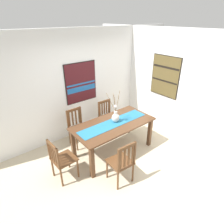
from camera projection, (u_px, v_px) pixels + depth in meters
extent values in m
cube|color=beige|center=(126.00, 164.00, 4.19)|extent=(6.40, 6.40, 0.03)
cube|color=white|center=(79.00, 84.00, 4.86)|extent=(6.40, 0.12, 2.70)
cube|color=white|center=(184.00, 88.00, 4.62)|extent=(0.12, 6.40, 2.70)
cube|color=#51331E|center=(113.00, 124.00, 4.24)|extent=(1.86, 0.91, 0.03)
cube|color=#51331E|center=(92.00, 162.00, 3.68)|extent=(0.08, 0.08, 0.74)
cube|color=#51331E|center=(150.00, 132.00, 4.64)|extent=(0.08, 0.08, 0.74)
cube|color=#51331E|center=(73.00, 144.00, 4.20)|extent=(0.08, 0.08, 0.74)
cube|color=#51331E|center=(129.00, 121.00, 5.16)|extent=(0.08, 0.08, 0.74)
cube|color=#236B93|center=(113.00, 123.00, 4.23)|extent=(1.71, 0.36, 0.01)
ellipsoid|color=silver|center=(116.00, 118.00, 4.24)|extent=(0.19, 0.16, 0.21)
cylinder|color=silver|center=(116.00, 113.00, 4.18)|extent=(0.08, 0.08, 0.07)
cylinder|color=brown|center=(118.00, 101.00, 4.09)|extent=(0.11, 0.02, 0.47)
cylinder|color=brown|center=(115.00, 107.00, 4.06)|extent=(0.09, 0.06, 0.28)
cylinder|color=brown|center=(111.00, 102.00, 4.10)|extent=(0.12, 0.19, 0.41)
cylinder|color=brown|center=(114.00, 102.00, 4.14)|extent=(0.05, 0.15, 0.39)
cylinder|color=brown|center=(115.00, 103.00, 4.08)|extent=(0.04, 0.05, 0.39)
cylinder|color=brown|center=(117.00, 104.00, 4.06)|extent=(0.03, 0.08, 0.38)
cylinder|color=brown|center=(115.00, 104.00, 4.12)|extent=(0.02, 0.06, 0.33)
sphere|color=white|center=(115.00, 106.00, 4.06)|extent=(0.07, 0.07, 0.07)
cube|color=brown|center=(109.00, 118.00, 5.15)|extent=(0.42, 0.42, 0.03)
cylinder|color=brown|center=(118.00, 125.00, 5.23)|extent=(0.04, 0.04, 0.44)
cylinder|color=brown|center=(108.00, 130.00, 5.03)|extent=(0.04, 0.04, 0.44)
cylinder|color=brown|center=(110.00, 120.00, 5.48)|extent=(0.04, 0.04, 0.44)
cylinder|color=brown|center=(100.00, 124.00, 5.28)|extent=(0.04, 0.04, 0.44)
cube|color=brown|center=(109.00, 106.00, 5.28)|extent=(0.04, 0.04, 0.43)
cube|color=brown|center=(99.00, 109.00, 5.08)|extent=(0.04, 0.04, 0.43)
cube|color=brown|center=(104.00, 101.00, 5.10)|extent=(0.38, 0.03, 0.06)
cube|color=brown|center=(109.00, 107.00, 5.27)|extent=(0.04, 0.02, 0.34)
cube|color=brown|center=(107.00, 107.00, 5.23)|extent=(0.04, 0.02, 0.34)
cube|color=brown|center=(104.00, 108.00, 5.19)|extent=(0.04, 0.02, 0.34)
cube|color=brown|center=(102.00, 109.00, 5.15)|extent=(0.04, 0.02, 0.34)
cube|color=brown|center=(100.00, 110.00, 5.10)|extent=(0.04, 0.02, 0.34)
cube|color=brown|center=(64.00, 159.00, 3.66)|extent=(0.44, 0.44, 0.03)
cylinder|color=brown|center=(69.00, 159.00, 3.99)|extent=(0.04, 0.04, 0.44)
cylinder|color=brown|center=(78.00, 168.00, 3.75)|extent=(0.04, 0.04, 0.44)
cylinder|color=brown|center=(53.00, 167.00, 3.77)|extent=(0.04, 0.04, 0.44)
cylinder|color=brown|center=(62.00, 178.00, 3.54)|extent=(0.04, 0.04, 0.44)
cube|color=brown|center=(49.00, 149.00, 3.56)|extent=(0.04, 0.04, 0.44)
cube|color=brown|center=(58.00, 159.00, 3.32)|extent=(0.04, 0.04, 0.44)
cube|color=brown|center=(52.00, 145.00, 3.36)|extent=(0.05, 0.38, 0.06)
cube|color=brown|center=(50.00, 150.00, 3.55)|extent=(0.02, 0.04, 0.35)
cube|color=brown|center=(51.00, 152.00, 3.50)|extent=(0.02, 0.04, 0.35)
cube|color=brown|center=(53.00, 154.00, 3.45)|extent=(0.02, 0.04, 0.35)
cube|color=brown|center=(55.00, 156.00, 3.40)|extent=(0.02, 0.04, 0.35)
cube|color=brown|center=(57.00, 159.00, 3.35)|extent=(0.02, 0.04, 0.35)
cube|color=brown|center=(79.00, 129.00, 4.63)|extent=(0.42, 0.42, 0.03)
cylinder|color=brown|center=(90.00, 137.00, 4.71)|extent=(0.04, 0.04, 0.44)
cylinder|color=brown|center=(77.00, 143.00, 4.51)|extent=(0.04, 0.04, 0.44)
cylinder|color=brown|center=(82.00, 131.00, 4.96)|extent=(0.04, 0.04, 0.44)
cylinder|color=brown|center=(70.00, 136.00, 4.76)|extent=(0.04, 0.04, 0.44)
cube|color=brown|center=(81.00, 115.00, 4.75)|extent=(0.04, 0.04, 0.47)
cube|color=brown|center=(68.00, 120.00, 4.55)|extent=(0.04, 0.04, 0.47)
cube|color=brown|center=(73.00, 110.00, 4.56)|extent=(0.38, 0.03, 0.06)
cube|color=brown|center=(79.00, 116.00, 4.73)|extent=(0.04, 0.02, 0.38)
cube|color=brown|center=(76.00, 117.00, 4.68)|extent=(0.04, 0.02, 0.38)
cube|color=brown|center=(73.00, 118.00, 4.63)|extent=(0.04, 0.02, 0.38)
cube|color=brown|center=(69.00, 119.00, 4.58)|extent=(0.04, 0.02, 0.38)
cube|color=brown|center=(120.00, 162.00, 3.59)|extent=(0.45, 0.45, 0.03)
cylinder|color=brown|center=(107.00, 169.00, 3.73)|extent=(0.04, 0.04, 0.44)
cylinder|color=brown|center=(122.00, 162.00, 3.92)|extent=(0.04, 0.04, 0.44)
cylinder|color=brown|center=(118.00, 181.00, 3.47)|extent=(0.04, 0.04, 0.44)
cylinder|color=brown|center=(133.00, 173.00, 3.65)|extent=(0.04, 0.04, 0.44)
cube|color=brown|center=(119.00, 161.00, 3.24)|extent=(0.04, 0.04, 0.49)
cube|color=brown|center=(135.00, 153.00, 3.42)|extent=(0.04, 0.04, 0.49)
cube|color=brown|center=(127.00, 147.00, 3.23)|extent=(0.38, 0.06, 0.06)
cube|color=brown|center=(121.00, 160.00, 3.27)|extent=(0.04, 0.02, 0.40)
cube|color=brown|center=(125.00, 158.00, 3.32)|extent=(0.04, 0.02, 0.40)
cube|color=brown|center=(129.00, 156.00, 3.36)|extent=(0.04, 0.02, 0.40)
cube|color=brown|center=(133.00, 154.00, 3.41)|extent=(0.04, 0.02, 0.40)
cube|color=black|center=(81.00, 82.00, 4.80)|extent=(0.87, 0.04, 1.02)
cube|color=#471419|center=(81.00, 83.00, 4.79)|extent=(0.84, 0.01, 0.99)
cube|color=#1E60A8|center=(81.00, 84.00, 4.80)|extent=(0.81, 0.00, 0.04)
cube|color=#1E60A8|center=(82.00, 88.00, 4.84)|extent=(0.81, 0.00, 0.07)
cube|color=#1E60A8|center=(82.00, 90.00, 4.87)|extent=(0.81, 0.00, 0.06)
cube|color=black|center=(165.00, 76.00, 4.87)|extent=(0.04, 0.83, 1.05)
cube|color=brown|center=(165.00, 76.00, 4.86)|extent=(0.01, 0.80, 1.02)
cube|color=black|center=(164.00, 81.00, 4.91)|extent=(0.00, 0.77, 0.04)
cube|color=black|center=(166.00, 67.00, 4.75)|extent=(0.00, 0.77, 0.05)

